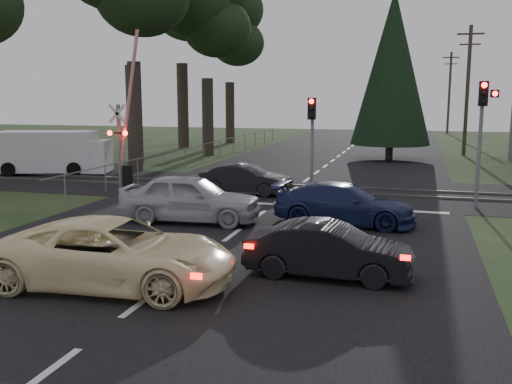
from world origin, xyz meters
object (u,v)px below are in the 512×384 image
(traffic_signal_right, at_px, (483,120))
(white_van, at_px, (56,152))
(crossing_signal, at_px, (124,144))
(cream_coupe, at_px, (115,254))
(dark_hatchback, at_px, (329,251))
(silver_car, at_px, (191,198))
(blue_sedan, at_px, (344,204))
(utility_pole_far, at_px, (449,91))
(dark_car_far, at_px, (246,179))
(utility_pole_mid, at_px, (468,88))
(traffic_signal_center, at_px, (312,129))

(traffic_signal_right, height_order, white_van, traffic_signal_right)
(crossing_signal, bearing_deg, traffic_signal_right, -1.21)
(cream_coupe, xyz_separation_m, dark_hatchback, (4.44, 1.93, -0.11))
(silver_car, distance_m, blue_sedan, 5.10)
(utility_pole_far, height_order, white_van, utility_pole_far)
(utility_pole_far, bearing_deg, traffic_signal_right, -91.20)
(utility_pole_far, height_order, dark_hatchback, utility_pole_far)
(traffic_signal_right, xyz_separation_m, white_van, (-21.06, 4.16, -2.15))
(crossing_signal, height_order, dark_car_far, crossing_signal)
(cream_coupe, bearing_deg, crossing_signal, 23.58)
(utility_pole_far, relative_size, white_van, 1.44)
(cream_coupe, bearing_deg, utility_pole_mid, -20.53)
(dark_hatchback, height_order, white_van, white_van)
(utility_pole_mid, relative_size, utility_pole_far, 1.00)
(utility_pole_far, bearing_deg, traffic_signal_center, -99.60)
(white_van, bearing_deg, dark_car_far, -33.02)
(traffic_signal_center, relative_size, blue_sedan, 0.89)
(dark_car_far, bearing_deg, cream_coupe, -171.62)
(traffic_signal_center, distance_m, cream_coupe, 13.16)
(utility_pole_mid, bearing_deg, traffic_signal_center, -111.21)
(dark_car_far, bearing_deg, utility_pole_far, -7.91)
(traffic_signal_right, height_order, blue_sedan, traffic_signal_right)
(utility_pole_mid, relative_size, cream_coupe, 1.68)
(traffic_signal_right, bearing_deg, dark_hatchback, -113.09)
(blue_sedan, height_order, dark_car_far, blue_sedan)
(cream_coupe, relative_size, white_van, 0.86)
(silver_car, xyz_separation_m, dark_car_far, (0.16, 5.79, -0.16))
(traffic_signal_right, xyz_separation_m, dark_hatchback, (-4.14, -9.70, -2.68))
(traffic_signal_center, bearing_deg, utility_pole_far, 80.40)
(utility_pole_mid, xyz_separation_m, utility_pole_far, (0.00, 25.00, 0.00))
(traffic_signal_center, bearing_deg, cream_coupe, -98.96)
(traffic_signal_center, height_order, silver_car, traffic_signal_center)
(blue_sedan, bearing_deg, utility_pole_mid, -8.28)
(white_van, bearing_deg, traffic_signal_center, -28.29)
(crossing_signal, bearing_deg, cream_coupe, -62.39)
(utility_pole_far, height_order, blue_sedan, utility_pole_far)
(dark_hatchback, distance_m, blue_sedan, 5.73)
(dark_hatchback, bearing_deg, utility_pole_far, -3.46)
(cream_coupe, relative_size, silver_car, 1.14)
(blue_sedan, bearing_deg, silver_car, 106.36)
(traffic_signal_right, distance_m, traffic_signal_center, 6.68)
(cream_coupe, height_order, white_van, white_van)
(traffic_signal_center, height_order, utility_pole_far, utility_pole_far)
(cream_coupe, bearing_deg, blue_sedan, -32.13)
(utility_pole_far, distance_m, dark_car_far, 46.13)
(utility_pole_mid, height_order, silver_car, utility_pole_mid)
(blue_sedan, bearing_deg, crossing_signal, 71.63)
(traffic_signal_right, bearing_deg, white_van, 168.83)
(utility_pole_mid, bearing_deg, blue_sedan, -102.51)
(utility_pole_far, xyz_separation_m, dark_hatchback, (-5.09, -55.23, -4.09))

